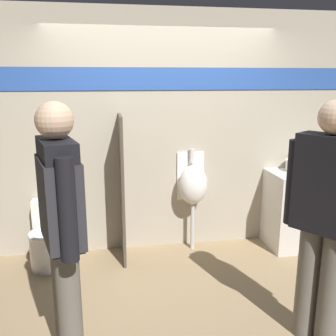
# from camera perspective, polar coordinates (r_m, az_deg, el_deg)

# --- Properties ---
(ground_plane) EXTENTS (16.00, 16.00, 0.00)m
(ground_plane) POSITION_cam_1_polar(r_m,az_deg,el_deg) (4.12, 0.40, -14.91)
(ground_plane) COLOR #997F5B
(display_wall) EXTENTS (4.37, 0.07, 2.70)m
(display_wall) POSITION_cam_1_polar(r_m,az_deg,el_deg) (4.26, -0.94, 5.41)
(display_wall) COLOR #B2A893
(display_wall) RESTS_ON ground_plane
(sink_counter) EXTENTS (0.90, 0.54, 0.90)m
(sink_counter) POSITION_cam_1_polar(r_m,az_deg,el_deg) (4.75, 20.33, -5.89)
(sink_counter) COLOR silver
(sink_counter) RESTS_ON ground_plane
(sink_basin) EXTENTS (0.41, 0.41, 0.27)m
(sink_basin) POSITION_cam_1_polar(r_m,az_deg,el_deg) (4.63, 19.99, 0.33)
(sink_basin) COLOR white
(sink_basin) RESTS_ON sink_counter
(cell_phone) EXTENTS (0.07, 0.14, 0.01)m
(cell_phone) POSITION_cam_1_polar(r_m,az_deg,el_deg) (4.40, 18.43, -1.02)
(cell_phone) COLOR #B7B7BC
(cell_phone) RESTS_ON sink_counter
(divider_near_counter) EXTENTS (0.03, 0.51, 1.60)m
(divider_near_counter) POSITION_cam_1_polar(r_m,az_deg,el_deg) (4.06, -7.00, -3.24)
(divider_near_counter) COLOR #4C4238
(divider_near_counter) RESTS_ON ground_plane
(urinal_near_counter) EXTENTS (0.33, 0.30, 1.18)m
(urinal_near_counter) POSITION_cam_1_polar(r_m,az_deg,el_deg) (4.27, 3.79, -2.54)
(urinal_near_counter) COLOR silver
(urinal_near_counter) RESTS_ON ground_plane
(toilet) EXTENTS (0.37, 0.53, 0.82)m
(toilet) POSITION_cam_1_polar(r_m,az_deg,el_deg) (4.25, -17.86, -10.38)
(toilet) COLOR white
(toilet) RESTS_ON ground_plane
(person_in_vest) EXTENTS (0.35, 0.62, 1.83)m
(person_in_vest) POSITION_cam_1_polar(r_m,az_deg,el_deg) (2.60, -15.95, -7.32)
(person_in_vest) COLOR #666056
(person_in_vest) RESTS_ON ground_plane
(person_with_lanyard) EXTENTS (0.43, 0.54, 1.83)m
(person_with_lanyard) POSITION_cam_1_polar(r_m,az_deg,el_deg) (2.91, 22.95, -6.69)
(person_with_lanyard) COLOR #666056
(person_with_lanyard) RESTS_ON ground_plane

